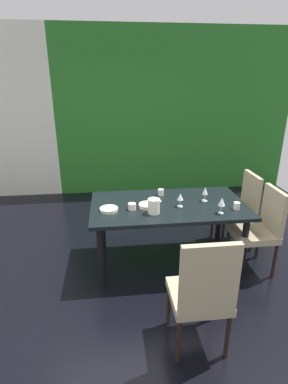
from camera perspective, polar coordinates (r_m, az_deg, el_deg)
The scene contains 15 objects.
ground_plane at distance 3.35m, azimuth -2.23°, elevation -16.81°, with size 6.31×5.69×0.02m, color black.
garden_window_panel at distance 5.60m, azimuth 6.04°, elevation 14.64°, with size 4.26×0.10×2.87m, color #256A24.
dining_table at distance 3.38m, azimuth 4.65°, elevation -3.56°, with size 1.72×0.95×0.73m.
chair_right_near at distance 3.52m, azimuth 21.34°, elevation -6.10°, with size 0.44×0.44×0.95m.
chair_head_near at distance 2.38m, azimuth 11.08°, elevation -18.19°, with size 0.44×0.44×1.02m.
chair_right_far at distance 3.95m, azimuth 17.84°, elevation -2.65°, with size 0.44×0.44×0.95m.
wine_glass_left at distance 3.25m, azimuth 6.92°, elevation -0.98°, with size 0.07×0.07×0.15m.
wine_glass_right at distance 3.44m, azimuth 11.56°, elevation 0.13°, with size 0.07×0.07×0.17m.
wine_glass_north at distance 3.16m, azimuth 14.61°, elevation -1.87°, with size 0.07×0.07×0.17m.
serving_bowl_center at distance 3.24m, azimuth 0.66°, elevation -2.60°, with size 0.19×0.19×0.04m, color #F4D8C9.
serving_bowl_near_window at distance 3.18m, azimuth -6.70°, elevation -3.31°, with size 0.19×0.19×0.04m, color silver.
cup_rear at distance 3.18m, azimuth -2.29°, elevation -2.79°, with size 0.08×0.08×0.07m, color white.
cup_near_shelf at distance 3.34m, azimuth 17.22°, elevation -2.53°, with size 0.07×0.07×0.08m, color white.
cup_west at distance 3.57m, azimuth 3.22°, elevation -0.05°, with size 0.07×0.07×0.08m, color white.
pitcher_front at distance 3.08m, azimuth 1.89°, elevation -2.68°, with size 0.14×0.13×0.16m.
Camera 1 is at (-0.18, -2.64, 2.04)m, focal length 28.00 mm.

